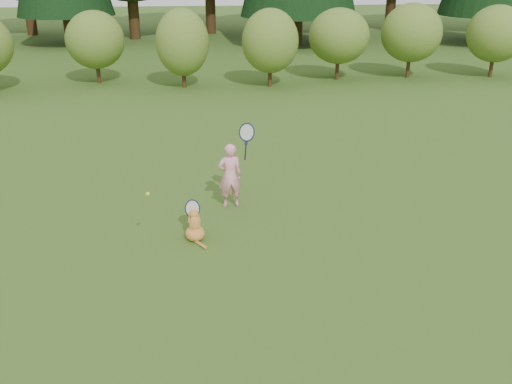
{
  "coord_description": "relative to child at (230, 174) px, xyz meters",
  "views": [
    {
      "loc": [
        -0.63,
        -7.77,
        4.24
      ],
      "look_at": [
        0.2,
        0.8,
        0.7
      ],
      "focal_mm": 40.0,
      "sensor_mm": 36.0,
      "label": 1
    }
  ],
  "objects": [
    {
      "name": "shrub_row",
      "position": [
        0.16,
        11.13,
        0.77
      ],
      "size": [
        28.0,
        3.0,
        2.8
      ],
      "primitive_type": null,
      "color": "#517123",
      "rests_on": "ground"
    },
    {
      "name": "tennis_ball",
      "position": [
        -1.32,
        -1.68,
        0.36
      ],
      "size": [
        0.06,
        0.06,
        0.06
      ],
      "color": "#99CC18",
      "rests_on": "ground"
    },
    {
      "name": "ground",
      "position": [
        0.16,
        -1.87,
        -0.63
      ],
      "size": [
        100.0,
        100.0,
        0.0
      ],
      "primitive_type": "plane",
      "color": "#2A5217",
      "rests_on": "ground"
    },
    {
      "name": "cat",
      "position": [
        -0.66,
        -1.28,
        -0.36
      ],
      "size": [
        0.4,
        0.75,
        0.72
      ],
      "rotation": [
        0.0,
        0.0,
        0.1
      ],
      "color": "#B76023",
      "rests_on": "ground"
    },
    {
      "name": "child",
      "position": [
        0.0,
        0.0,
        0.0
      ],
      "size": [
        0.71,
        0.48,
        1.79
      ],
      "rotation": [
        0.0,
        0.0,
        3.27
      ],
      "color": "pink",
      "rests_on": "ground"
    }
  ]
}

